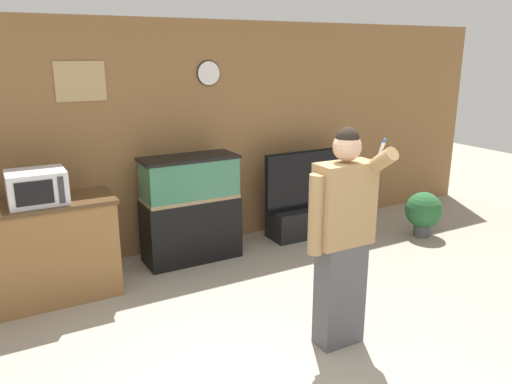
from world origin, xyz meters
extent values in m
cube|color=olive|center=(0.00, 3.00, 1.30)|extent=(10.00, 0.06, 2.60)
cube|color=tan|center=(-0.59, 2.96, 1.97)|extent=(0.49, 0.02, 0.39)
cylinder|color=white|center=(0.80, 2.96, 2.02)|extent=(0.26, 0.03, 0.26)
cylinder|color=black|center=(0.80, 2.96, 2.02)|extent=(0.28, 0.01, 0.28)
cube|color=brown|center=(-1.32, 2.34, 0.46)|extent=(1.58, 0.54, 0.92)
cube|color=#48321C|center=(-1.32, 2.34, 0.94)|extent=(1.62, 0.58, 0.03)
cube|color=silver|center=(-1.16, 2.31, 1.10)|extent=(0.49, 0.40, 0.30)
cube|color=black|center=(-1.20, 2.10, 1.10)|extent=(0.30, 0.01, 0.21)
cube|color=#2D2D33|center=(-0.99, 2.10, 1.10)|extent=(0.05, 0.01, 0.24)
cube|color=black|center=(0.38, 2.58, 0.35)|extent=(1.05, 0.46, 0.70)
cube|color=#937F5B|center=(0.38, 2.58, 0.72)|extent=(1.01, 0.44, 0.04)
cube|color=#387556|center=(0.38, 2.58, 0.93)|extent=(1.00, 0.44, 0.46)
cube|color=black|center=(0.38, 2.58, 1.16)|extent=(1.05, 0.46, 0.03)
cube|color=black|center=(1.96, 2.59, 0.18)|extent=(1.02, 0.40, 0.36)
cube|color=black|center=(1.96, 2.59, 0.72)|extent=(1.20, 0.05, 0.71)
cube|color=black|center=(1.96, 2.62, 0.72)|extent=(1.23, 0.01, 0.74)
cube|color=#515156|center=(0.77, 0.44, 0.42)|extent=(0.37, 0.20, 0.84)
cube|color=#A37F51|center=(0.77, 0.44, 1.16)|extent=(0.46, 0.22, 0.63)
sphere|color=tan|center=(0.77, 0.44, 1.59)|extent=(0.21, 0.21, 0.21)
sphere|color=black|center=(0.77, 0.44, 1.65)|extent=(0.17, 0.17, 0.17)
cylinder|color=#A37F51|center=(0.52, 0.44, 1.12)|extent=(0.12, 0.12, 0.60)
cylinder|color=#A37F51|center=(0.95, 0.31, 1.48)|extent=(0.11, 0.33, 0.28)
cylinder|color=white|center=(0.95, 0.29, 1.58)|extent=(0.02, 0.06, 0.11)
cylinder|color=#2856B2|center=(0.95, 0.27, 1.64)|extent=(0.02, 0.03, 0.05)
cylinder|color=#4C4C51|center=(3.19, 1.84, 0.07)|extent=(0.21, 0.21, 0.15)
sphere|color=#286033|center=(3.19, 1.84, 0.34)|extent=(0.45, 0.45, 0.45)
camera|label=1|loc=(-1.53, -2.34, 2.26)|focal=35.00mm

